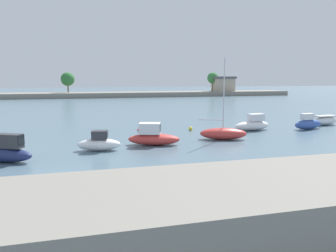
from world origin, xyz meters
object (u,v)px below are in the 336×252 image
(moored_boat_5, at_px, (223,133))
(moored_boat_8, at_px, (325,120))
(moored_boat_2, at_px, (4,152))
(moored_boat_7, at_px, (308,123))
(mooring_buoy_0, at_px, (138,130))
(mooring_buoy_2, at_px, (191,129))
(moored_boat_4, at_px, (153,137))
(moored_boat_6, at_px, (253,124))
(moored_boat_3, at_px, (99,143))

(moored_boat_5, distance_m, moored_boat_8, 16.75)
(moored_boat_2, xyz_separation_m, moored_boat_7, (29.25, 6.89, -0.01))
(moored_boat_2, distance_m, moored_boat_5, 17.98)
(mooring_buoy_0, xyz_separation_m, mooring_buoy_2, (5.50, -1.16, 0.08))
(moored_boat_5, height_order, mooring_buoy_0, moored_boat_5)
(moored_boat_5, distance_m, moored_boat_7, 12.08)
(moored_boat_4, height_order, moored_boat_8, moored_boat_4)
(moored_boat_7, bearing_deg, moored_boat_2, -176.66)
(moored_boat_7, height_order, moored_boat_8, moored_boat_7)
(moored_boat_6, bearing_deg, mooring_buoy_0, 159.68)
(moored_boat_3, bearing_deg, mooring_buoy_0, 71.70)
(moored_boat_2, height_order, moored_boat_8, moored_boat_2)
(moored_boat_5, distance_m, moored_boat_6, 6.67)
(mooring_buoy_0, bearing_deg, moored_boat_3, -117.79)
(moored_boat_7, relative_size, mooring_buoy_0, 14.91)
(moored_boat_6, xyz_separation_m, moored_boat_7, (6.34, -0.83, -0.01))
(moored_boat_3, bearing_deg, moored_boat_7, 21.83)
(moored_boat_2, xyz_separation_m, moored_boat_5, (17.60, 3.70, -0.09))
(moored_boat_8, height_order, mooring_buoy_0, moored_boat_8)
(moored_boat_2, distance_m, moored_boat_3, 6.58)
(moored_boat_5, distance_m, mooring_buoy_0, 9.56)
(moored_boat_4, bearing_deg, mooring_buoy_0, 106.94)
(moored_boat_7, height_order, mooring_buoy_2, moored_boat_7)
(moored_boat_2, bearing_deg, moored_boat_4, 41.98)
(moored_boat_4, xyz_separation_m, moored_boat_5, (6.78, 0.80, -0.13))
(moored_boat_7, xyz_separation_m, moored_boat_8, (4.20, 2.22, -0.09))
(mooring_buoy_0, bearing_deg, moored_boat_4, -90.01)
(moored_boat_7, bearing_deg, mooring_buoy_0, 159.23)
(moored_boat_6, distance_m, mooring_buoy_0, 12.40)
(moored_boat_3, height_order, moored_boat_6, moored_boat_6)
(moored_boat_8, bearing_deg, mooring_buoy_2, 172.06)
(moored_boat_5, relative_size, mooring_buoy_2, 17.24)
(moored_boat_2, relative_size, moored_boat_6, 0.97)
(moored_boat_7, distance_m, moored_boat_8, 4.75)
(moored_boat_7, height_order, mooring_buoy_0, moored_boat_7)
(moored_boat_5, xyz_separation_m, mooring_buoy_0, (-6.78, 6.72, -0.44))
(moored_boat_3, height_order, mooring_buoy_2, moored_boat_3)
(moored_boat_6, bearing_deg, moored_boat_4, -165.97)
(moored_boat_3, height_order, moored_boat_4, moored_boat_4)
(moored_boat_2, bearing_deg, moored_boat_8, 42.23)
(mooring_buoy_2, bearing_deg, moored_boat_7, -10.42)
(moored_boat_6, xyz_separation_m, mooring_buoy_2, (-6.59, 1.54, -0.45))
(moored_boat_6, distance_m, moored_boat_8, 10.63)
(moored_boat_8, relative_size, mooring_buoy_0, 13.52)
(moored_boat_3, height_order, moored_boat_8, moored_boat_3)
(moored_boat_3, bearing_deg, mooring_buoy_2, 45.95)
(moored_boat_7, relative_size, mooring_buoy_2, 9.15)
(moored_boat_3, xyz_separation_m, moored_boat_8, (27.14, 7.24, -0.03))
(moored_boat_4, height_order, moored_boat_7, moored_boat_4)
(moored_boat_5, xyz_separation_m, moored_boat_6, (5.31, 4.02, 0.10))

